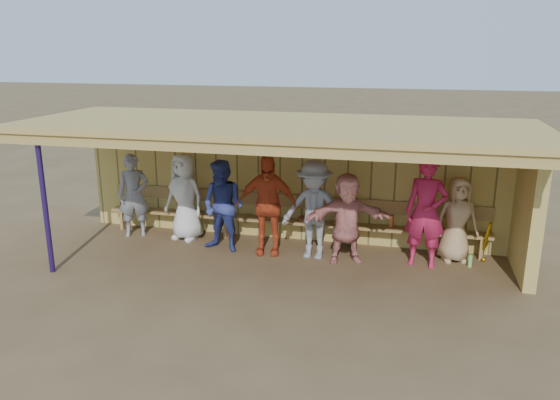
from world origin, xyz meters
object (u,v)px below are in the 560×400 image
object	(u,v)px
player_b	(185,197)
player_h	(457,220)
player_d	(267,205)
player_f	(347,218)
bench	(289,215)
player_g	(426,212)
player_e	(314,210)
player_c	(223,206)
player_a	(134,195)

from	to	relation	value
player_b	player_h	world-z (taller)	player_b
player_d	player_f	world-z (taller)	player_d
player_d	bench	size ratio (longest dim) A/B	0.25
player_b	player_g	xyz separation A→B (m)	(4.62, -0.29, 0.10)
player_d	player_e	xyz separation A→B (m)	(0.88, -0.00, -0.03)
player_c	player_h	world-z (taller)	player_c
player_e	player_f	distance (m)	0.61
player_c	player_g	xyz separation A→B (m)	(3.66, 0.15, 0.10)
player_c	player_h	xyz separation A→B (m)	(4.21, 0.51, -0.10)
player_d	player_h	xyz separation A→B (m)	(3.38, 0.45, -0.16)
player_b	player_f	world-z (taller)	player_b
player_c	player_f	world-z (taller)	player_c
player_f	bench	distance (m)	1.51
player_f	bench	bearing A→B (deg)	127.68
player_d	player_g	distance (m)	2.83
player_e	player_a	bearing A→B (deg)	179.44
player_e	player_f	size ratio (longest dim) A/B	1.11
player_h	bench	xyz separation A→B (m)	(-3.13, 0.31, -0.25)
player_b	player_e	xyz separation A→B (m)	(2.68, -0.39, 0.03)
player_a	player_e	distance (m)	3.77
player_f	player_h	bearing A→B (deg)	-3.34
player_b	player_e	distance (m)	2.70
player_b	bench	bearing A→B (deg)	24.44
player_d	player_f	xyz separation A→B (m)	(1.48, -0.07, -0.12)
player_a	player_c	bearing A→B (deg)	-35.37
player_f	player_b	bearing A→B (deg)	153.52
player_a	player_d	size ratio (longest dim) A/B	0.90
player_h	player_a	bearing A→B (deg)	165.86
player_e	player_g	xyz separation A→B (m)	(1.95, 0.10, 0.07)
player_h	player_d	bearing A→B (deg)	172.25
player_f	bench	xyz separation A→B (m)	(-1.23, 0.82, -0.29)
player_g	player_a	bearing A→B (deg)	-175.74
player_g	player_h	bearing A→B (deg)	39.36
player_c	player_e	size ratio (longest dim) A/B	0.96
player_c	player_g	bearing A→B (deg)	14.09
player_d	player_g	world-z (taller)	player_g
bench	player_c	bearing A→B (deg)	-142.98
player_d	player_h	size ratio (longest dim) A/B	1.21
player_d	bench	bearing A→B (deg)	64.24
player_d	player_e	size ratio (longest dim) A/B	1.03
player_e	bench	world-z (taller)	player_e
player_a	player_h	world-z (taller)	player_a
player_d	player_e	bearing A→B (deg)	-7.55
player_c	bench	world-z (taller)	player_c
player_d	bench	distance (m)	0.89
player_f	bench	world-z (taller)	player_f
player_a	bench	xyz separation A→B (m)	(3.13, 0.43, -0.32)
player_c	player_d	size ratio (longest dim) A/B	0.93
player_a	player_h	xyz separation A→B (m)	(6.25, 0.13, -0.07)
player_g	player_h	distance (m)	0.68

